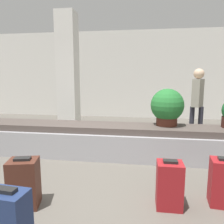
{
  "coord_description": "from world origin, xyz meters",
  "views": [
    {
      "loc": [
        0.61,
        -2.54,
        1.51
      ],
      "look_at": [
        0.0,
        1.51,
        0.86
      ],
      "focal_mm": 35.0,
      "sensor_mm": 36.0,
      "label": 1
    }
  ],
  "objects_px": {
    "suitcase_2": "(169,185)",
    "potted_plant_1": "(167,107)",
    "traveler_0": "(197,98)",
    "suitcase_1": "(224,183)",
    "pillar": "(68,74)",
    "suitcase_3": "(24,183)"
  },
  "relations": [
    {
      "from": "pillar",
      "to": "suitcase_2",
      "type": "relative_size",
      "value": 5.55
    },
    {
      "from": "pillar",
      "to": "suitcase_3",
      "type": "bearing_deg",
      "value": -78.98
    },
    {
      "from": "pillar",
      "to": "potted_plant_1",
      "type": "height_order",
      "value": "pillar"
    },
    {
      "from": "suitcase_1",
      "to": "traveler_0",
      "type": "bearing_deg",
      "value": 90.58
    },
    {
      "from": "suitcase_1",
      "to": "suitcase_3",
      "type": "distance_m",
      "value": 2.36
    },
    {
      "from": "pillar",
      "to": "traveler_0",
      "type": "distance_m",
      "value": 3.36
    },
    {
      "from": "suitcase_2",
      "to": "traveler_0",
      "type": "height_order",
      "value": "traveler_0"
    },
    {
      "from": "suitcase_1",
      "to": "traveler_0",
      "type": "height_order",
      "value": "traveler_0"
    },
    {
      "from": "pillar",
      "to": "potted_plant_1",
      "type": "distance_m",
      "value": 2.99
    },
    {
      "from": "suitcase_2",
      "to": "traveler_0",
      "type": "xyz_separation_m",
      "value": [
        0.92,
        2.92,
        0.75
      ]
    },
    {
      "from": "suitcase_1",
      "to": "potted_plant_1",
      "type": "xyz_separation_m",
      "value": [
        -0.54,
        1.58,
        0.68
      ]
    },
    {
      "from": "suitcase_2",
      "to": "suitcase_3",
      "type": "bearing_deg",
      "value": -172.72
    },
    {
      "from": "suitcase_1",
      "to": "suitcase_2",
      "type": "bearing_deg",
      "value": -161.47
    },
    {
      "from": "traveler_0",
      "to": "pillar",
      "type": "bearing_deg",
      "value": 114.98
    },
    {
      "from": "pillar",
      "to": "traveler_0",
      "type": "relative_size",
      "value": 1.87
    },
    {
      "from": "potted_plant_1",
      "to": "suitcase_1",
      "type": "bearing_deg",
      "value": -71.3
    },
    {
      "from": "pillar",
      "to": "suitcase_1",
      "type": "height_order",
      "value": "pillar"
    },
    {
      "from": "suitcase_2",
      "to": "traveler_0",
      "type": "distance_m",
      "value": 3.15
    },
    {
      "from": "suitcase_1",
      "to": "suitcase_3",
      "type": "bearing_deg",
      "value": -164.6
    },
    {
      "from": "suitcase_2",
      "to": "potted_plant_1",
      "type": "height_order",
      "value": "potted_plant_1"
    },
    {
      "from": "suitcase_2",
      "to": "potted_plant_1",
      "type": "xyz_separation_m",
      "value": [
        0.11,
        1.72,
        0.69
      ]
    },
    {
      "from": "suitcase_1",
      "to": "suitcase_2",
      "type": "relative_size",
      "value": 1.02
    }
  ]
}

